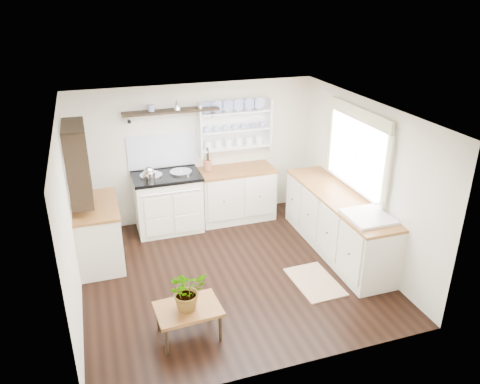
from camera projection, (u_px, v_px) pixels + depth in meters
name	position (u px, v px, depth m)	size (l,w,h in m)	color
floor	(231.00, 272.00, 6.58)	(4.00, 3.80, 0.01)	black
wall_back	(196.00, 153.00, 7.77)	(4.00, 0.02, 2.30)	#EDE5CC
wall_right	(363.00, 180.00, 6.69)	(0.02, 3.80, 2.30)	#EDE5CC
wall_left	(69.00, 220.00, 5.54)	(0.02, 3.80, 2.30)	#EDE5CC
ceiling	(229.00, 112.00, 5.65)	(4.00, 3.80, 0.01)	white
window	(357.00, 149.00, 6.64)	(0.08, 1.55, 1.22)	white
aga_cooker	(168.00, 202.00, 7.58)	(1.07, 0.74, 0.99)	white
back_cabinets	(236.00, 193.00, 7.96)	(1.27, 0.63, 0.90)	silver
right_cabinets	(337.00, 223.00, 6.97)	(0.62, 2.43, 0.90)	silver
belfast_sink	(367.00, 225.00, 6.18)	(0.55, 0.60, 0.45)	white
left_cabinets	(98.00, 232.00, 6.69)	(0.62, 1.13, 0.90)	silver
plate_rack	(234.00, 126.00, 7.76)	(1.20, 0.22, 0.90)	white
high_shelf	(171.00, 112.00, 7.24)	(1.50, 0.29, 0.16)	black
left_shelving	(77.00, 162.00, 6.21)	(0.28, 0.80, 1.05)	black
kettle	(149.00, 174.00, 7.17)	(0.19, 0.19, 0.23)	silver
utensil_crock	(208.00, 165.00, 7.68)	(0.14, 0.14, 0.16)	#A8553D
center_table	(188.00, 311.00, 5.26)	(0.74, 0.55, 0.39)	brown
potted_plant	(187.00, 290.00, 5.14)	(0.42, 0.37, 0.47)	#3F7233
floor_rug	(315.00, 282.00, 6.35)	(0.55, 0.85, 0.02)	#957D56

